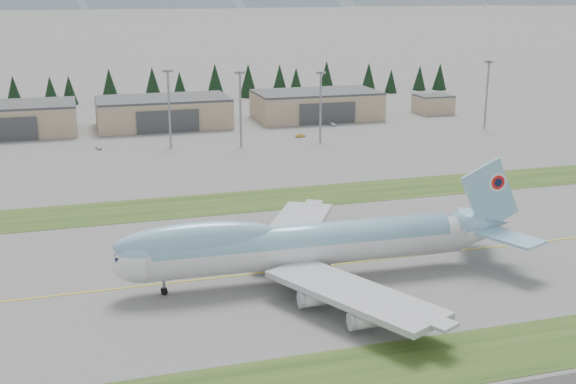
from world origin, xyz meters
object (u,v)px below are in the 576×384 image
object	(u,v)px
hangar_left	(5,119)
hangar_right	(316,105)
service_vehicle_a	(99,149)
boeing_747_freighter	(305,244)
hangar_center	(163,112)
service_vehicle_b	(300,137)
service_vehicle_c	(333,126)

from	to	relation	value
hangar_left	hangar_right	size ratio (longest dim) A/B	1.00
hangar_right	service_vehicle_a	world-z (taller)	hangar_right
boeing_747_freighter	hangar_center	distance (m)	155.05
hangar_left	service_vehicle_a	bearing A→B (deg)	-48.95
service_vehicle_b	hangar_left	bearing A→B (deg)	61.71
service_vehicle_a	service_vehicle_b	distance (m)	67.77
hangar_center	hangar_right	xyz separation A→B (m)	(60.00, 0.00, 0.00)
hangar_right	service_vehicle_a	distance (m)	91.92
boeing_747_freighter	service_vehicle_c	size ratio (longest dim) A/B	19.29
boeing_747_freighter	hangar_right	world-z (taller)	boeing_747_freighter
service_vehicle_b	service_vehicle_a	bearing A→B (deg)	81.21
boeing_747_freighter	service_vehicle_a	xyz separation A→B (m)	(-30.53, 120.60, -6.55)
service_vehicle_a	service_vehicle_c	distance (m)	87.45
hangar_left	service_vehicle_a	xyz separation A→B (m)	(29.92, -34.36, -5.39)
hangar_right	boeing_747_freighter	bearing A→B (deg)	-109.40
hangar_left	service_vehicle_c	distance (m)	117.03
boeing_747_freighter	service_vehicle_c	distance (m)	148.63
hangar_left	hangar_center	distance (m)	55.00
boeing_747_freighter	hangar_right	size ratio (longest dim) A/B	1.56
boeing_747_freighter	service_vehicle_b	world-z (taller)	boeing_747_freighter
boeing_747_freighter	hangar_left	distance (m)	166.33
hangar_center	hangar_right	bearing A→B (deg)	0.00
hangar_right	service_vehicle_a	xyz separation A→B (m)	(-85.08, -34.36, -5.39)
hangar_right	service_vehicle_c	size ratio (longest dim) A/B	12.37
hangar_right	hangar_left	bearing A→B (deg)	180.00
hangar_right	service_vehicle_c	world-z (taller)	hangar_right
hangar_left	hangar_center	bearing A→B (deg)	0.00
boeing_747_freighter	hangar_center	world-z (taller)	boeing_747_freighter
hangar_center	service_vehicle_b	bearing A→B (deg)	-38.54
hangar_left	service_vehicle_b	distance (m)	103.58
service_vehicle_a	service_vehicle_c	xyz separation A→B (m)	(85.73, 17.25, 0.00)
boeing_747_freighter	service_vehicle_b	distance (m)	126.73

